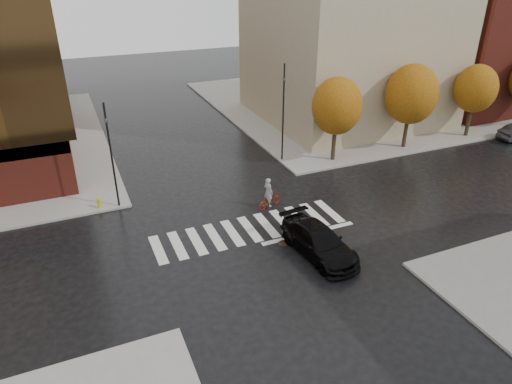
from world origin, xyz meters
TOP-DOWN VIEW (x-y plane):
  - ground at (0.00, 0.00)m, footprint 120.00×120.00m
  - sidewalk_ne at (21.00, 21.00)m, footprint 30.00×30.00m
  - crosswalk at (0.00, 0.50)m, footprint 12.00×3.00m
  - building_ne_tan at (17.00, 17.00)m, footprint 16.00×16.00m
  - building_ne_brick at (33.00, 16.00)m, footprint 14.00×14.00m
  - tree_ne_a at (10.00, 7.40)m, footprint 3.80×3.80m
  - tree_ne_b at (17.00, 7.40)m, footprint 4.20×4.20m
  - tree_ne_c at (24.00, 7.40)m, footprint 3.60×3.60m
  - sedan at (2.45, -3.32)m, footprint 2.74×5.57m
  - cyclist at (2.18, 2.50)m, footprint 1.94×1.22m
  - traffic_light_nw at (-6.75, 6.30)m, footprint 0.21×0.19m
  - traffic_light_ne at (6.30, 9.00)m, footprint 0.17×0.20m
  - fire_hydrant at (-7.94, 6.50)m, footprint 0.24×0.24m
  - manhole at (1.16, -1.67)m, footprint 0.76×0.76m

SIDE VIEW (x-z plane):
  - ground at x=0.00m, z-range 0.00..0.00m
  - crosswalk at x=0.00m, z-range 0.00..0.01m
  - manhole at x=1.16m, z-range 0.00..0.01m
  - sidewalk_ne at x=21.00m, z-range 0.00..0.15m
  - fire_hydrant at x=-7.94m, z-range 0.18..0.85m
  - cyclist at x=2.18m, z-range -0.33..1.75m
  - sedan at x=2.45m, z-range 0.00..1.56m
  - traffic_light_nw at x=-6.75m, z-range 0.57..7.37m
  - tree_ne_c at x=24.00m, z-range 1.22..7.53m
  - traffic_light_ne at x=6.30m, z-range 0.69..8.18m
  - tree_ne_a at x=10.00m, z-range 1.20..7.71m
  - tree_ne_b at x=17.00m, z-range 1.17..8.07m
  - building_ne_brick at x=33.00m, z-range 0.15..14.15m
  - building_ne_tan at x=17.00m, z-range 0.15..18.15m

